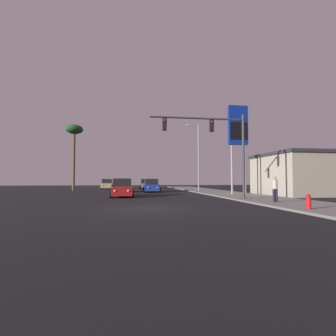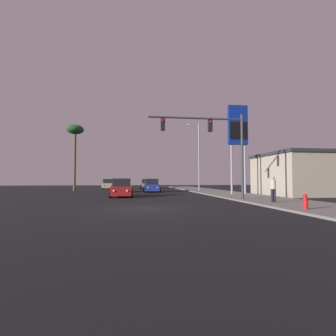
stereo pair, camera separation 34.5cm
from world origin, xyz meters
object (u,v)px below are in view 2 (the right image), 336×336
at_px(car_blue, 152,186).
at_px(car_tan, 108,184).
at_px(car_red, 122,188).
at_px(palm_tree_mid, 75,133).
at_px(street_lamp, 198,153).
at_px(traffic_light_mast, 216,138).
at_px(car_black, 123,186).
at_px(car_grey, 147,184).
at_px(fire_hydrant, 305,202).
at_px(gas_station_sign, 238,130).
at_px(pedestrian_on_sidewalk, 273,188).

distance_m(car_blue, car_tan, 13.85).
xyz_separation_m(car_red, palm_tree_mid, (-7.12, 13.83, 7.39)).
bearing_deg(street_lamp, car_blue, -174.31).
distance_m(car_tan, traffic_light_mast, 28.83).
xyz_separation_m(car_black, car_grey, (3.67, 11.00, 0.00)).
distance_m(car_blue, palm_tree_mid, 13.81).
height_order(car_tan, fire_hydrant, car_tan).
relative_size(car_blue, fire_hydrant, 5.70).
relative_size(traffic_light_mast, street_lamp, 0.82).
bearing_deg(gas_station_sign, traffic_light_mast, -125.52).
bearing_deg(fire_hydrant, car_black, 113.38).
distance_m(car_tan, car_grey, 6.52).
bearing_deg(car_blue, car_tan, -60.66).
bearing_deg(palm_tree_mid, car_blue, -25.09).
height_order(street_lamp, palm_tree_mid, palm_tree_mid).
height_order(traffic_light_mast, pedestrian_on_sidewalk, traffic_light_mast).
bearing_deg(car_grey, car_tan, -5.81).
bearing_deg(street_lamp, car_grey, 119.56).
relative_size(car_red, car_black, 1.00).
relative_size(car_black, street_lamp, 0.48).
bearing_deg(car_red, pedestrian_on_sidewalk, 139.26).
relative_size(car_tan, pedestrian_on_sidewalk, 2.59).
height_order(car_red, palm_tree_mid, palm_tree_mid).
bearing_deg(gas_station_sign, car_blue, 134.18).
bearing_deg(car_blue, street_lamp, -172.94).
bearing_deg(traffic_light_mast, fire_hydrant, -73.32).
bearing_deg(car_blue, car_grey, -88.64).
bearing_deg(car_grey, fire_hydrant, 99.23).
distance_m(car_black, car_grey, 11.59).
distance_m(street_lamp, fire_hydrant, 22.71).
bearing_deg(car_red, traffic_light_mast, 142.61).
bearing_deg(fire_hydrant, car_blue, 105.44).
bearing_deg(gas_station_sign, car_tan, 125.37).
bearing_deg(car_black, gas_station_sign, 141.94).
xyz_separation_m(traffic_light_mast, palm_tree_mid, (-14.37, 19.34, 3.43)).
distance_m(car_black, car_blue, 3.73).
height_order(pedestrian_on_sidewalk, palm_tree_mid, palm_tree_mid).
height_order(car_red, traffic_light_mast, traffic_light_mast).
height_order(car_red, car_grey, same).
bearing_deg(car_grey, palm_tree_mid, 31.59).
height_order(street_lamp, pedestrian_on_sidewalk, street_lamp).
xyz_separation_m(street_lamp, fire_hydrant, (-0.30, -22.23, -4.63)).
bearing_deg(car_tan, street_lamp, 138.48).
relative_size(gas_station_sign, palm_tree_mid, 0.96).
bearing_deg(pedestrian_on_sidewalk, car_grey, 102.77).
bearing_deg(fire_hydrant, street_lamp, 89.22).
relative_size(fire_hydrant, pedestrian_on_sidewalk, 0.46).
bearing_deg(traffic_light_mast, car_tan, 111.15).
height_order(car_red, pedestrian_on_sidewalk, pedestrian_on_sidewalk).
bearing_deg(gas_station_sign, car_grey, 112.06).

